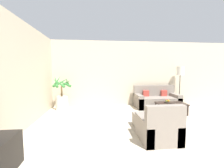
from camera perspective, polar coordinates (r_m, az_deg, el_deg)
name	(u,v)px	position (r m, az deg, el deg)	size (l,w,h in m)	color
wall_back	(137,74)	(6.52, 9.47, 3.96)	(8.62, 0.06, 2.70)	beige
wall_left	(10,77)	(3.77, -34.44, 2.29)	(0.06, 7.45, 2.70)	beige
potted_palm	(62,98)	(5.95, -18.54, -4.91)	(0.71, 0.78, 1.30)	beige
sofa_loveseat	(156,100)	(6.33, 16.54, -5.93)	(1.71, 0.83, 0.86)	gray
floor_lamp	(180,73)	(6.89, 24.55, 3.83)	(0.30, 0.30, 1.64)	#2D2823
coffee_table	(171,104)	(5.51, 21.65, -7.23)	(0.96, 0.62, 0.38)	black
fruit_bowl	(168,102)	(5.52, 20.49, -6.47)	(0.26, 0.26, 0.04)	#42382D
apple_red	(166,100)	(5.53, 20.00, -5.87)	(0.07, 0.07, 0.07)	red
apple_green	(166,101)	(5.44, 20.05, -6.07)	(0.06, 0.06, 0.06)	olive
orange_fruit	(169,101)	(5.48, 20.76, -5.94)	(0.08, 0.08, 0.08)	orange
armchair	(158,128)	(3.45, 17.12, -15.74)	(0.77, 0.86, 0.82)	gray
ottoman	(146,120)	(4.17, 12.90, -13.19)	(0.66, 0.45, 0.35)	gray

